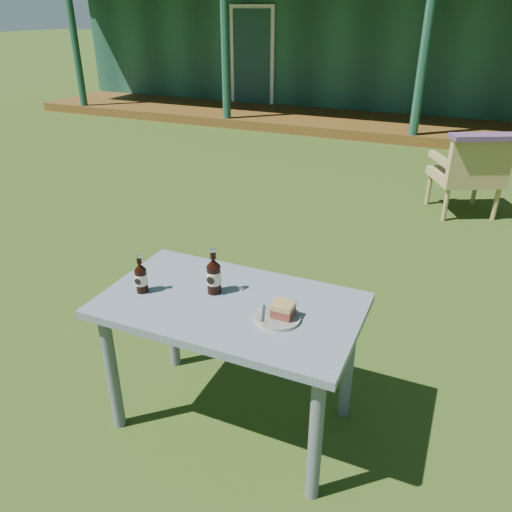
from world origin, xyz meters
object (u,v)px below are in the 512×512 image
at_px(cola_bottle_near, 214,275).
at_px(armchair_left, 470,171).
at_px(plate, 278,317).
at_px(cafe_table, 230,320).
at_px(cola_bottle_far, 141,277).
at_px(cake_slice, 283,309).

height_order(cola_bottle_near, armchair_left, cola_bottle_near).
xyz_separation_m(plate, armchair_left, (0.66, 3.62, -0.27)).
height_order(cafe_table, armchair_left, armchair_left).
bearing_deg(armchair_left, plate, -100.34).
xyz_separation_m(cola_bottle_far, armchair_left, (1.34, 3.66, -0.33)).
xyz_separation_m(plate, cola_bottle_near, (-0.36, 0.09, 0.08)).
relative_size(cafe_table, cola_bottle_far, 6.22).
distance_m(cola_bottle_near, armchair_left, 3.69).
bearing_deg(cake_slice, cafe_table, 174.06).
xyz_separation_m(cola_bottle_near, cola_bottle_far, (-0.32, -0.13, -0.01)).
distance_m(cola_bottle_far, armchair_left, 3.91).
height_order(cafe_table, cola_bottle_near, cola_bottle_near).
distance_m(cola_bottle_near, cola_bottle_far, 0.35).
bearing_deg(armchair_left, cola_bottle_far, -110.10).
height_order(plate, cola_bottle_near, cola_bottle_near).
height_order(cake_slice, armchair_left, armchair_left).
bearing_deg(cola_bottle_near, cake_slice, -11.42).
bearing_deg(cola_bottle_far, cola_bottle_near, 22.54).
xyz_separation_m(cake_slice, armchair_left, (0.64, 3.60, -0.30)).
height_order(cafe_table, plate, plate).
bearing_deg(cola_bottle_near, armchair_left, 73.87).
height_order(cafe_table, cola_bottle_far, cola_bottle_far).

